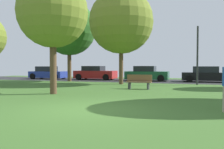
% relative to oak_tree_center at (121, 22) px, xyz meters
% --- Properties ---
extents(ground_plane, '(44.00, 44.00, 0.00)m').
position_rel_oak_tree_center_xyz_m(ground_plane, '(2.12, -11.09, -4.97)').
color(ground_plane, '#3D6628').
extents(road_strip, '(44.00, 6.40, 0.01)m').
position_rel_oak_tree_center_xyz_m(road_strip, '(2.12, 4.91, -4.97)').
color(road_strip, '#28282B').
rests_on(road_strip, ground_plane).
extents(oak_tree_center, '(5.12, 5.12, 7.54)m').
position_rel_oak_tree_center_xyz_m(oak_tree_center, '(0.00, 0.00, 0.00)').
color(oak_tree_center, brown).
rests_on(oak_tree_center, ground_plane).
extents(oak_tree_left, '(5.08, 5.08, 7.53)m').
position_rel_oak_tree_center_xyz_m(oak_tree_left, '(-5.64, 1.83, 0.01)').
color(oak_tree_left, brown).
rests_on(oak_tree_left, ground_plane).
extents(maple_tree_far, '(3.67, 3.67, 6.07)m').
position_rel_oak_tree_center_xyz_m(maple_tree_far, '(-1.46, -7.56, -0.76)').
color(maple_tree_far, brown).
rests_on(maple_tree_far, ground_plane).
extents(parked_car_blue, '(4.06, 1.97, 1.40)m').
position_rel_oak_tree_center_xyz_m(parked_car_blue, '(-9.97, 4.76, -4.33)').
color(parked_car_blue, '#233893').
rests_on(parked_car_blue, ground_plane).
extents(parked_car_red, '(4.35, 2.10, 1.44)m').
position_rel_oak_tree_center_xyz_m(parked_car_red, '(-4.40, 5.16, -4.31)').
color(parked_car_red, '#B21E1E').
rests_on(parked_car_red, ground_plane).
extents(parked_car_green, '(4.14, 2.09, 1.45)m').
position_rel_oak_tree_center_xyz_m(parked_car_green, '(1.16, 4.96, -4.31)').
color(parked_car_green, '#195633').
rests_on(parked_car_green, ground_plane).
extents(parked_car_black, '(4.51, 1.95, 1.42)m').
position_rel_oak_tree_center_xyz_m(parked_car_black, '(6.71, 4.93, -4.33)').
color(parked_car_black, black).
rests_on(parked_car_black, ground_plane).
extents(park_bench, '(1.60, 0.45, 0.90)m').
position_rel_oak_tree_center_xyz_m(park_bench, '(2.22, -3.53, -4.51)').
color(park_bench, brown).
rests_on(park_bench, ground_plane).
extents(street_lamp_post, '(0.14, 0.14, 4.50)m').
position_rel_oak_tree_center_xyz_m(street_lamp_post, '(5.77, 1.11, -2.72)').
color(street_lamp_post, '#2D2D33').
rests_on(street_lamp_post, ground_plane).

